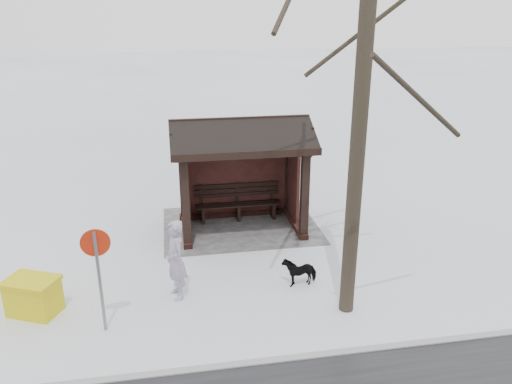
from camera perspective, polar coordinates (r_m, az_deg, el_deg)
ground at (r=13.70m, az=-1.67°, el=-4.20°), size 120.00×120.00×0.00m
kerb at (r=9.06m, az=3.72°, el=-18.51°), size 120.00×0.15×0.06m
trampled_patch at (r=13.87m, az=-1.79°, el=-3.84°), size 4.20×3.20×0.02m
bus_shelter at (r=13.10m, az=-1.87°, el=4.73°), size 3.60×2.40×3.09m
pedestrian at (r=10.38m, az=-9.18°, el=-7.68°), size 0.57×0.71×1.71m
dog at (r=11.03m, az=4.99°, el=-8.93°), size 0.77×0.43×0.62m
grit_bin at (r=10.89m, az=-24.10°, el=-10.79°), size 1.17×1.01×0.75m
road_sign at (r=9.39m, az=-17.71°, el=-7.14°), size 0.53×0.10×2.06m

